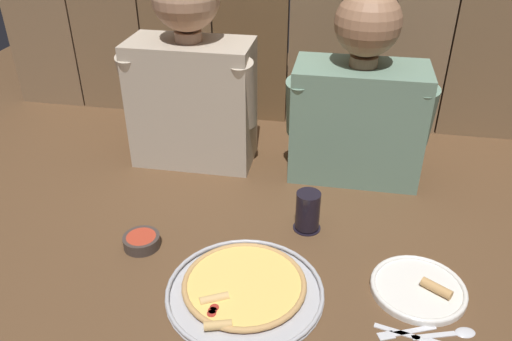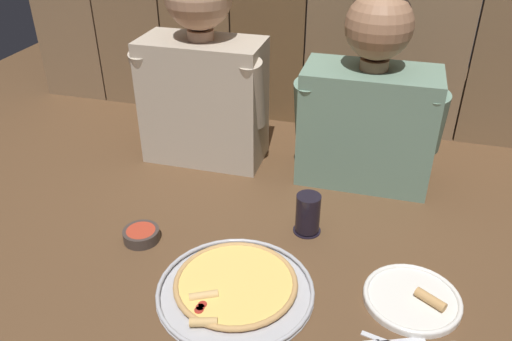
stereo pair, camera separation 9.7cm
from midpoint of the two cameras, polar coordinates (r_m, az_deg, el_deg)
ground_plane at (r=1.32m, az=-3.30°, el=-8.95°), size 3.20×3.20×0.00m
pizza_tray at (r=1.20m, az=-3.75°, el=-13.07°), size 0.36×0.36×0.03m
dinner_plate at (r=1.25m, az=15.55°, el=-12.59°), size 0.22×0.22×0.03m
drinking_glass at (r=1.36m, az=3.76°, el=-4.63°), size 0.07×0.07×0.11m
dipping_bowl at (r=1.36m, az=-14.67°, el=-7.64°), size 0.09×0.09×0.03m
table_fork at (r=1.15m, az=13.79°, el=-17.19°), size 0.13×0.06×0.01m
table_knife at (r=1.15m, az=14.64°, el=-17.53°), size 0.15×0.05×0.01m
table_spoon at (r=1.18m, az=19.09°, el=-16.79°), size 0.14×0.06×0.01m
diner_left at (r=1.60m, az=-9.06°, el=10.85°), size 0.42×0.21×0.63m
diner_right at (r=1.53m, az=9.73°, el=8.20°), size 0.42×0.21×0.57m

